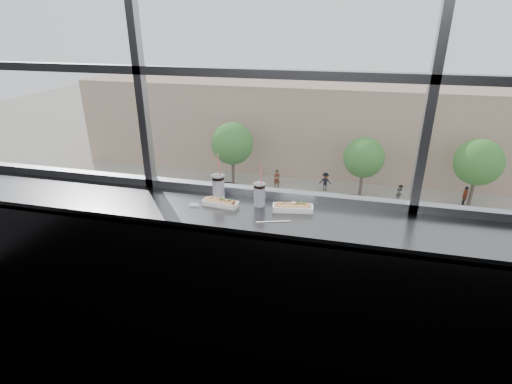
% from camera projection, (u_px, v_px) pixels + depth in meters
% --- Properties ---
extents(wall_back_lower, '(6.00, 0.00, 6.00)m').
position_uv_depth(wall_back_lower, '(271.00, 259.00, 3.24)').
color(wall_back_lower, black).
rests_on(wall_back_lower, ground).
extents(window_glass, '(6.00, 0.00, 6.00)m').
position_uv_depth(window_glass, '(276.00, 25.00, 2.56)').
color(window_glass, silver).
rests_on(window_glass, ground).
extents(window_mullions, '(6.00, 0.08, 2.40)m').
position_uv_depth(window_mullions, '(276.00, 25.00, 2.54)').
color(window_mullions, gray).
rests_on(window_mullions, ground).
extents(counter, '(6.00, 0.55, 0.06)m').
position_uv_depth(counter, '(265.00, 216.00, 2.78)').
color(counter, '#5F6062').
rests_on(counter, ground).
extents(counter_fascia, '(6.00, 0.04, 1.04)m').
position_uv_depth(counter_fascia, '(256.00, 300.00, 2.76)').
color(counter_fascia, '#5F6062').
rests_on(counter_fascia, ground).
extents(hotdog_tray_left, '(0.27, 0.11, 0.06)m').
position_uv_depth(hotdog_tray_left, '(220.00, 202.00, 2.86)').
color(hotdog_tray_left, white).
rests_on(hotdog_tray_left, counter).
extents(hotdog_tray_right, '(0.29, 0.13, 0.07)m').
position_uv_depth(hotdog_tray_right, '(293.00, 207.00, 2.79)').
color(hotdog_tray_right, white).
rests_on(hotdog_tray_right, counter).
extents(soda_cup_left, '(0.10, 0.10, 0.36)m').
position_uv_depth(soda_cup_left, '(218.00, 186.00, 2.94)').
color(soda_cup_left, white).
rests_on(soda_cup_left, counter).
extents(soda_cup_right, '(0.09, 0.09, 0.32)m').
position_uv_depth(soda_cup_right, '(259.00, 193.00, 2.85)').
color(soda_cup_right, white).
rests_on(soda_cup_right, counter).
extents(loose_straw, '(0.22, 0.08, 0.01)m').
position_uv_depth(loose_straw, '(273.00, 222.00, 2.64)').
color(loose_straw, white).
rests_on(loose_straw, counter).
extents(wrapper, '(0.09, 0.06, 0.02)m').
position_uv_depth(wrapper, '(194.00, 205.00, 2.87)').
color(wrapper, silver).
rests_on(wrapper, counter).
extents(plaza_ground, '(120.00, 120.00, 0.00)m').
position_uv_depth(plaza_ground, '(345.00, 143.00, 46.60)').
color(plaza_ground, gray).
rests_on(plaza_ground, ground).
extents(street_asphalt, '(80.00, 10.00, 0.06)m').
position_uv_depth(street_asphalt, '(331.00, 244.00, 25.65)').
color(street_asphalt, black).
rests_on(street_asphalt, plaza_ground).
extents(far_sidewalk, '(80.00, 6.00, 0.04)m').
position_uv_depth(far_sidewalk, '(338.00, 195.00, 32.78)').
color(far_sidewalk, gray).
rests_on(far_sidewalk, plaza_ground).
extents(far_building, '(50.00, 14.00, 8.00)m').
position_uv_depth(far_building, '(347.00, 120.00, 40.10)').
color(far_building, tan).
rests_on(far_building, plaza_ground).
extents(car_near_c, '(3.78, 7.24, 2.30)m').
position_uv_depth(car_near_c, '(355.00, 266.00, 21.31)').
color(car_near_c, '#5E2314').
rests_on(car_near_c, street_asphalt).
extents(car_far_a, '(3.71, 7.05, 2.24)m').
position_uv_depth(car_far_a, '(230.00, 192.00, 30.50)').
color(car_far_a, black).
rests_on(car_far_a, street_asphalt).
extents(car_near_d, '(2.39, 5.63, 1.87)m').
position_uv_depth(car_near_d, '(480.00, 286.00, 20.06)').
color(car_near_d, white).
rests_on(car_near_d, street_asphalt).
extents(car_far_b, '(3.16, 6.60, 2.14)m').
position_uv_depth(car_far_b, '(364.00, 206.00, 28.36)').
color(car_far_b, brown).
rests_on(car_far_b, street_asphalt).
extents(car_far_c, '(3.17, 6.11, 1.95)m').
position_uv_depth(car_far_c, '(502.00, 220.00, 26.47)').
color(car_far_c, beige).
rests_on(car_far_c, street_asphalt).
extents(car_near_a, '(2.71, 6.17, 2.04)m').
position_uv_depth(car_near_a, '(95.00, 233.00, 24.78)').
color(car_near_a, '#AFC1DC').
rests_on(car_near_a, street_asphalt).
extents(car_near_b, '(3.45, 6.60, 2.10)m').
position_uv_depth(car_near_b, '(215.00, 249.00, 23.06)').
color(car_near_b, black).
rests_on(car_near_b, street_asphalt).
extents(pedestrian_a, '(0.84, 0.63, 1.88)m').
position_uv_depth(pedestrian_a, '(277.00, 177.00, 33.80)').
color(pedestrian_a, '#66605B').
rests_on(pedestrian_a, far_sidewalk).
extents(pedestrian_b, '(0.84, 0.63, 1.89)m').
position_uv_depth(pedestrian_b, '(325.00, 180.00, 33.26)').
color(pedestrian_b, '#66605B').
rests_on(pedestrian_b, far_sidewalk).
extents(pedestrian_c, '(0.63, 0.84, 1.89)m').
position_uv_depth(pedestrian_c, '(400.00, 192.00, 30.85)').
color(pedestrian_c, '#66605B').
rests_on(pedestrian_c, far_sidewalk).
extents(pedestrian_d, '(0.66, 0.88, 1.98)m').
position_uv_depth(pedestrian_d, '(465.00, 195.00, 30.37)').
color(pedestrian_d, '#66605B').
rests_on(pedestrian_d, far_sidewalk).
extents(tree_left, '(3.56, 3.56, 5.56)m').
position_uv_depth(tree_left, '(232.00, 144.00, 33.23)').
color(tree_left, '#47382B').
rests_on(tree_left, far_sidewalk).
extents(tree_center, '(3.19, 3.19, 4.99)m').
position_uv_depth(tree_center, '(364.00, 158.00, 31.07)').
color(tree_center, '#47382B').
rests_on(tree_center, far_sidewalk).
extents(tree_right, '(3.47, 3.47, 5.43)m').
position_uv_depth(tree_right, '(478.00, 162.00, 29.19)').
color(tree_right, '#47382B').
rests_on(tree_right, far_sidewalk).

